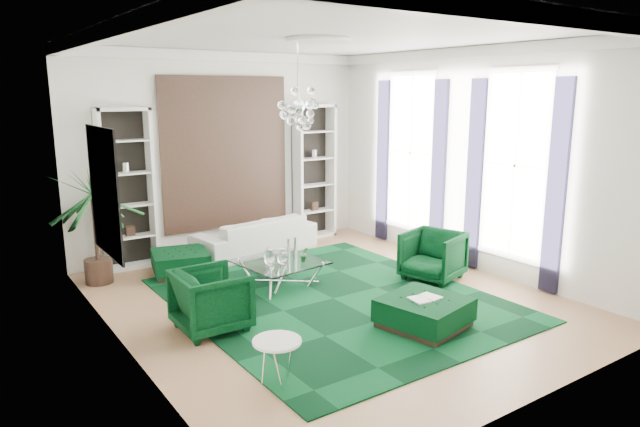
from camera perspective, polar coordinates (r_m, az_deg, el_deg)
floor at (r=8.66m, az=0.97°, el=-8.67°), size 6.00×7.00×0.02m
ceiling at (r=8.13m, az=1.07°, el=17.40°), size 6.00×7.00×0.02m
wall_back at (r=11.20m, az=-9.53°, el=6.00°), size 6.00×0.02×3.80m
wall_front at (r=5.74m, az=21.82°, el=-0.45°), size 6.00×0.02×3.80m
wall_left at (r=6.90m, az=-19.80°, el=1.70°), size 0.02×7.00×3.80m
wall_right at (r=10.21m, az=14.96°, el=5.18°), size 0.02×7.00×3.80m
crown_molding at (r=8.12m, az=1.07°, el=16.63°), size 6.00×7.00×0.18m
ceiling_medallion at (r=8.37m, az=-0.18°, el=16.97°), size 0.90×0.90×0.05m
tapestry at (r=11.15m, az=-9.42°, el=5.98°), size 2.50×0.06×2.80m
shelving_left at (r=10.41m, az=-18.72°, el=2.29°), size 0.90×0.38×2.80m
shelving_right at (r=12.04m, az=-0.59°, el=4.19°), size 0.90×0.38×2.80m
painting at (r=7.49m, az=-20.67°, el=2.02°), size 0.04×1.30×1.60m
window_near at (r=9.64m, az=18.94°, el=4.54°), size 0.03×1.10×2.90m
curtain_near_a at (r=9.20m, az=22.58°, el=2.36°), size 0.07×0.30×3.25m
curtain_near_b at (r=10.12m, az=15.20°, el=3.68°), size 0.07×0.30×3.25m
window_far at (r=11.22m, az=9.07°, el=6.03°), size 0.03×1.10×2.90m
curtain_far_a at (r=10.68m, az=11.77°, el=4.27°), size 0.07×0.30×3.25m
curtain_far_b at (r=11.80m, az=6.29°, el=5.18°), size 0.07×0.30×3.25m
rug at (r=8.65m, az=1.32°, el=-8.55°), size 4.20×5.00×0.02m
sofa at (r=11.03m, az=-6.51°, el=-2.19°), size 2.50×1.25×0.70m
armchair_left at (r=7.62m, az=-10.81°, el=-8.50°), size 0.91×0.88×0.81m
armchair_right at (r=9.61m, az=11.20°, el=-4.15°), size 1.11×1.09×0.81m
coffee_table at (r=9.20m, az=-4.01°, el=-5.99°), size 1.33×1.33×0.41m
ottoman_side at (r=10.02m, az=-13.77°, el=-4.83°), size 1.08×1.08×0.40m
ottoman_front at (r=7.74m, az=10.38°, el=-9.79°), size 1.19×1.19×0.40m
book at (r=7.66m, az=10.44°, el=-8.30°), size 0.42×0.28×0.03m
side_table at (r=6.24m, az=-4.29°, el=-14.70°), size 0.54×0.54×0.50m
palm at (r=9.75m, az=-21.69°, el=0.24°), size 1.79×1.79×2.40m
chandelier at (r=8.35m, az=-2.20°, el=10.66°), size 0.83×0.83×0.72m
table_plant at (r=9.05m, az=-1.59°, el=-4.11°), size 0.16×0.14×0.24m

